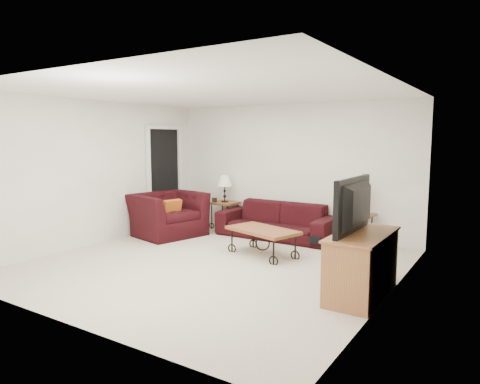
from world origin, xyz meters
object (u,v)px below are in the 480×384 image
side_table_left (225,215)px  tv_stand (362,265)px  coffee_table (263,242)px  backpack (318,237)px  lamp_left (225,189)px  sofa (276,220)px  television (362,206)px  side_table_right (357,230)px  armchair (168,214)px  lamp_right (358,197)px

side_table_left → tv_stand: 4.26m
coffee_table → tv_stand: (1.86, -0.93, 0.16)m
coffee_table → backpack: 1.05m
side_table_left → lamp_left: size_ratio=1.00×
side_table_left → sofa: bearing=-7.9°
coffee_table → television: size_ratio=1.02×
side_table_left → side_table_right: side_table_right is taller
lamp_left → coffee_table: bearing=-39.7°
armchair → tv_stand: 4.28m
armchair → backpack: armchair is taller
side_table_left → lamp_left: 0.55m
side_table_right → side_table_left: bearing=180.0°
lamp_left → side_table_left: bearing=0.0°
lamp_right → armchair: bearing=-161.2°
coffee_table → television: (1.84, -0.93, 0.86)m
sofa → backpack: sofa is taller
armchair → television: size_ratio=1.11×
side_table_left → armchair: bearing=-115.8°
armchair → coffee_table: bearing=-83.4°
lamp_right → armchair: 3.53m
tv_stand → sofa: bearing=136.4°
television → side_table_right: bearing=-161.7°
tv_stand → backpack: bearing=125.6°
sofa → coffee_table: 1.30m
backpack → side_table_right: bearing=25.1°
side_table_right → coffee_table: size_ratio=0.49×
lamp_left → armchair: (-0.54, -1.13, -0.42)m
lamp_right → backpack: lamp_right is taller
lamp_left → tv_stand: (3.56, -2.34, -0.45)m
sofa → backpack: (0.97, -0.35, -0.13)m
side_table_left → lamp_right: bearing=0.0°
tv_stand → television: bearing=-180.0°
side_table_left → television: 4.32m
lamp_left → lamp_right: lamp_right is taller
side_table_right → television: (0.77, -2.34, 0.79)m
side_table_left → coffee_table: side_table_left is taller
side_table_left → coffee_table: 2.21m
side_table_left → coffee_table: bearing=-39.7°
lamp_left → coffee_table: (1.70, -1.41, -0.61)m
side_table_right → television: 2.59m
coffee_table → backpack: coffee_table is taller
side_table_left → lamp_right: size_ratio=0.97×
lamp_left → tv_stand: 4.28m
side_table_left → lamp_right: 2.82m
side_table_right → television: size_ratio=0.50×
lamp_left → coffee_table: 2.29m
sofa → television: 3.20m
sofa → lamp_right: bearing=7.0°
coffee_table → armchair: bearing=172.8°
side_table_right → backpack: bearing=-133.8°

